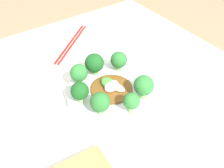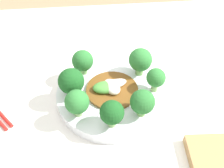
# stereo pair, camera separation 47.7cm
# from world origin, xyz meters

# --- Properties ---
(plate) EXTENTS (0.24, 0.24, 0.02)m
(plate) POSITION_xyz_m (-0.01, 0.00, 0.75)
(plate) COLOR silver
(plate) RESTS_ON table
(broccoli_east) EXTENTS (0.04, 0.04, 0.06)m
(broccoli_east) POSITION_xyz_m (0.08, -0.01, 0.80)
(broccoli_east) COLOR #89B76B
(broccoli_east) RESTS_ON plate
(broccoli_northeast) EXTENTS (0.05, 0.05, 0.07)m
(broccoli_northeast) POSITION_xyz_m (0.06, 0.05, 0.80)
(broccoli_northeast) COLOR #70A356
(broccoli_northeast) RESTS_ON plate
(broccoli_northwest) EXTENTS (0.05, 0.05, 0.06)m
(broccoli_northwest) POSITION_xyz_m (-0.07, 0.07, 0.80)
(broccoli_northwest) COLOR #70A356
(broccoli_northwest) RESTS_ON plate
(broccoli_south) EXTENTS (0.05, 0.05, 0.06)m
(broccoli_south) POSITION_xyz_m (-0.02, -0.09, 0.80)
(broccoli_south) COLOR #89B76B
(broccoli_south) RESTS_ON plate
(broccoli_west) EXTENTS (0.05, 0.05, 0.06)m
(broccoli_west) POSITION_xyz_m (-0.10, -0.00, 0.80)
(broccoli_west) COLOR #70A356
(broccoli_west) RESTS_ON plate
(broccoli_southeast) EXTENTS (0.05, 0.05, 0.06)m
(broccoli_southeast) POSITION_xyz_m (0.04, -0.07, 0.80)
(broccoli_southeast) COLOR #7AAD5B
(broccoli_southeast) RESTS_ON plate
(broccoli_southwest) EXTENTS (0.05, 0.05, 0.06)m
(broccoli_southwest) POSITION_xyz_m (-0.08, -0.06, 0.80)
(broccoli_southwest) COLOR #89B76B
(broccoli_southwest) RESTS_ON plate
(stirfry_center) EXTENTS (0.11, 0.11, 0.02)m
(stirfry_center) POSITION_xyz_m (-0.01, 0.00, 0.77)
(stirfry_center) COLOR brown
(stirfry_center) RESTS_ON plate
(chopsticks) EXTENTS (0.17, 0.20, 0.01)m
(chopsticks) POSITION_xyz_m (-0.30, 0.03, 0.74)
(chopsticks) COLOR red
(chopsticks) RESTS_ON table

